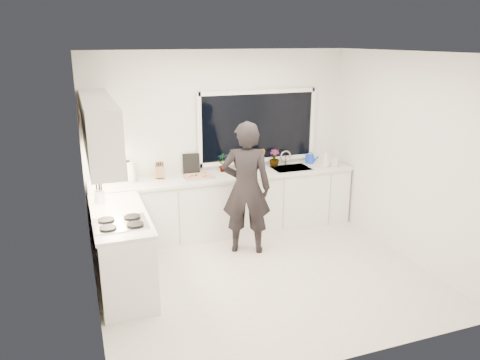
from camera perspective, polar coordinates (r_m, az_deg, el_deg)
name	(u,v)px	position (r m, az deg, el deg)	size (l,w,h in m)	color
floor	(264,275)	(6.01, 2.89, -11.55)	(4.00, 3.50, 0.02)	beige
wall_back	(220,142)	(7.09, -2.45, 4.69)	(4.00, 0.02, 2.70)	white
wall_left	(86,190)	(5.08, -18.27, -1.13)	(0.02, 3.50, 2.70)	white
wall_right	(406,157)	(6.52, 19.61, 2.62)	(0.02, 3.50, 2.70)	white
ceiling	(267,52)	(5.28, 3.34, 15.37)	(4.00, 3.50, 0.02)	white
window	(258,127)	(7.22, 2.19, 6.53)	(1.80, 0.02, 1.00)	black
base_cabinets_back	(227,205)	(7.06, -1.60, -3.05)	(3.92, 0.58, 0.88)	white
base_cabinets_left	(122,251)	(5.75, -14.17, -8.41)	(0.58, 1.60, 0.88)	white
countertop_back	(227,176)	(6.91, -1.60, 0.51)	(3.94, 0.62, 0.04)	silver
countertop_left	(119,215)	(5.57, -14.51, -4.13)	(0.62, 1.60, 0.04)	silver
upper_cabinets	(99,129)	(5.65, -16.80, 6.01)	(0.34, 2.10, 0.70)	white
sink	(291,171)	(7.31, 6.21, 1.10)	(0.58, 0.42, 0.14)	silver
faucet	(286,158)	(7.44, 5.58, 2.68)	(0.03, 0.03, 0.22)	silver
stovetop	(121,223)	(5.24, -14.35, -5.10)	(0.56, 0.48, 0.03)	black
person	(246,188)	(6.30, 0.76, -1.00)	(0.67, 0.44, 1.83)	black
pizza_tray	(199,177)	(6.76, -5.07, 0.40)	(0.41, 0.31, 0.03)	silver
pizza	(199,176)	(6.76, -5.08, 0.53)	(0.38, 0.27, 0.01)	red
watering_can	(310,159)	(7.60, 8.49, 2.52)	(0.14, 0.14, 0.13)	blue
paper_towel_roll	(132,173)	(6.69, -13.08, 0.86)	(0.11, 0.11, 0.26)	silver
knife_block	(160,171)	(6.79, -9.77, 1.11)	(0.13, 0.10, 0.22)	#9A6C47
utensil_crock	(100,196)	(5.96, -16.75, -1.93)	(0.13, 0.13, 0.16)	silver
picture_frame_large	(122,170)	(6.81, -14.16, 1.16)	(0.22, 0.02, 0.28)	black
picture_frame_small	(191,163)	(6.97, -5.97, 2.02)	(0.25, 0.02, 0.30)	black
herb_plants	(249,160)	(7.16, 1.16, 2.50)	(1.02, 0.27, 0.32)	#26662D
soap_bottles	(329,159)	(7.41, 10.80, 2.56)	(0.31, 0.14, 0.29)	#D8BF66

